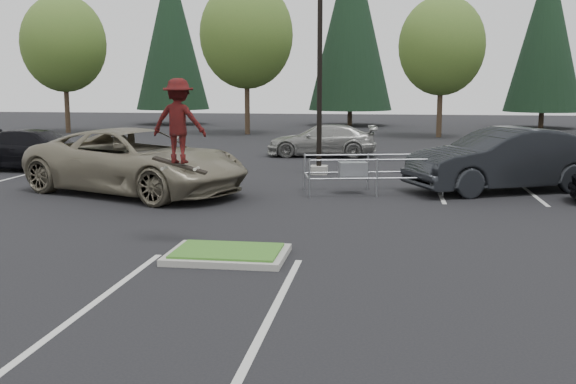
# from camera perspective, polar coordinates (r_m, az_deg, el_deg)

# --- Properties ---
(ground) EXTENTS (120.00, 120.00, 0.00)m
(ground) POSITION_cam_1_polar(r_m,az_deg,el_deg) (12.76, -5.13, -5.57)
(ground) COLOR black
(ground) RESTS_ON ground
(grass_median) EXTENTS (2.20, 1.60, 0.16)m
(grass_median) POSITION_cam_1_polar(r_m,az_deg,el_deg) (12.74, -5.13, -5.23)
(grass_median) COLOR #9C9B92
(grass_median) RESTS_ON ground
(stall_lines) EXTENTS (22.62, 17.60, 0.01)m
(stall_lines) POSITION_cam_1_polar(r_m,az_deg,el_deg) (18.79, -4.86, -0.76)
(stall_lines) COLOR beige
(stall_lines) RESTS_ON ground
(light_pole) EXTENTS (0.70, 0.60, 10.12)m
(light_pole) POSITION_cam_1_polar(r_m,az_deg,el_deg) (24.15, 2.71, 12.31)
(light_pole) COLOR #9C9B92
(light_pole) RESTS_ON ground
(decid_a) EXTENTS (5.44, 5.44, 8.91)m
(decid_a) POSITION_cam_1_polar(r_m,az_deg,el_deg) (47.00, -18.43, 11.59)
(decid_a) COLOR #38281C
(decid_a) RESTS_ON ground
(decid_b) EXTENTS (5.89, 5.89, 9.64)m
(decid_b) POSITION_cam_1_polar(r_m,az_deg,el_deg) (43.54, -3.53, 12.87)
(decid_b) COLOR #38281C
(decid_b) RESTS_ON ground
(decid_c) EXTENTS (5.12, 5.12, 8.38)m
(decid_c) POSITION_cam_1_polar(r_m,az_deg,el_deg) (41.98, 12.87, 11.72)
(decid_c) COLOR #38281C
(decid_c) RESTS_ON ground
(conif_a) EXTENTS (5.72, 5.72, 13.00)m
(conif_a) POSITION_cam_1_polar(r_m,az_deg,el_deg) (54.81, -9.85, 13.10)
(conif_a) COLOR #38281C
(conif_a) RESTS_ON ground
(conif_b) EXTENTS (6.38, 6.38, 14.50)m
(conif_b) POSITION_cam_1_polar(r_m,az_deg,el_deg) (52.77, 5.37, 14.17)
(conif_b) COLOR #38281C
(conif_b) RESTS_ON ground
(conif_c) EXTENTS (5.50, 5.50, 12.50)m
(conif_c) POSITION_cam_1_polar(r_m,az_deg,el_deg) (52.79, 21.03, 12.52)
(conif_c) COLOR #38281C
(conif_c) RESTS_ON ground
(cart_corral) EXTENTS (4.17, 2.25, 1.12)m
(cart_corral) POSITION_cam_1_polar(r_m,az_deg,el_deg) (20.07, 5.90, 1.89)
(cart_corral) COLOR #94979C
(cart_corral) RESTS_ON ground
(skateboarder) EXTENTS (1.12, 0.68, 1.91)m
(skateboarder) POSITION_cam_1_polar(r_m,az_deg,el_deg) (13.65, -9.22, 5.90)
(skateboarder) COLOR black
(skateboarder) RESTS_ON ground
(car_l_tan) EXTENTS (7.62, 5.60, 1.93)m
(car_l_tan) POSITION_cam_1_polar(r_m,az_deg,el_deg) (20.51, -12.86, 2.59)
(car_l_tan) COLOR #7A725D
(car_l_tan) RESTS_ON ground
(car_l_black) EXTENTS (5.48, 2.71, 1.53)m
(car_l_black) POSITION_cam_1_polar(r_m,az_deg,el_deg) (26.92, -20.35, 3.35)
(car_l_black) COLOR black
(car_l_black) RESTS_ON ground
(car_r_charc) EXTENTS (6.14, 4.28, 1.92)m
(car_r_charc) POSITION_cam_1_polar(r_m,az_deg,el_deg) (21.31, 17.77, 2.61)
(car_r_charc) COLOR black
(car_r_charc) RESTS_ON ground
(car_far_silver) EXTENTS (5.02, 2.37, 1.42)m
(car_far_silver) POSITION_cam_1_polar(r_m,az_deg,el_deg) (30.23, 2.91, 4.38)
(car_far_silver) COLOR gray
(car_far_silver) RESTS_ON ground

